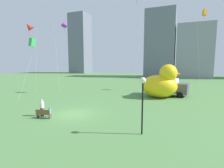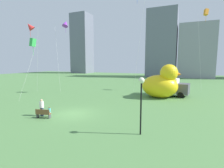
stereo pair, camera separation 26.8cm
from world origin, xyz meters
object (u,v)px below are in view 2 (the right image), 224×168
object	(u,v)px
kite_green	(33,43)
kite_orange	(206,13)
person_adult	(42,107)
kite_purple	(66,24)
person_child	(49,111)
lamppost	(141,91)
box_truck	(169,87)
park_bench	(43,113)
kite_red	(30,26)
giant_inflatable_duck	(161,84)

from	to	relation	value
kite_green	kite_orange	bearing A→B (deg)	39.57
person_adult	kite_purple	bearing A→B (deg)	118.85
person_child	lamppost	world-z (taller)	lamppost
lamppost	box_truck	xyz separation A→B (m)	(0.52, 17.14, -1.86)
lamppost	kite_green	size ratio (longest dim) A/B	0.49
kite_purple	kite_green	xyz separation A→B (m)	(1.69, -9.47, -4.60)
park_bench	lamppost	distance (m)	10.11
person_child	box_truck	distance (m)	19.30
person_adult	kite_orange	size ratio (longest dim) A/B	0.11
kite_green	kite_red	bearing A→B (deg)	140.06
lamppost	person_adult	bearing A→B (deg)	176.91
giant_inflatable_duck	kite_red	bearing A→B (deg)	-167.77
person_child	kite_orange	bearing A→B (deg)	56.98
box_truck	kite_purple	bearing A→B (deg)	-173.93
giant_inflatable_duck	kite_purple	world-z (taller)	kite_purple
person_child	kite_orange	size ratio (longest dim) A/B	0.06
lamppost	box_truck	size ratio (longest dim) A/B	0.70
kite_red	box_truck	bearing A→B (deg)	17.33
kite_green	person_child	bearing A→B (deg)	-34.59
person_child	kite_green	distance (m)	11.63
box_truck	lamppost	bearing A→B (deg)	-91.72
kite_red	person_adult	bearing A→B (deg)	-39.32
park_bench	kite_purple	bearing A→B (deg)	120.01
box_truck	kite_red	size ratio (longest dim) A/B	0.50
giant_inflatable_duck	kite_green	xyz separation A→B (m)	(-16.32, -9.14, 5.96)
person_child	giant_inflatable_duck	size ratio (longest dim) A/B	0.16
giant_inflatable_duck	box_truck	xyz separation A→B (m)	(0.93, 2.35, -0.76)
person_adult	kite_green	size ratio (longest dim) A/B	0.20
lamppost	kite_orange	distance (m)	27.43
person_adult	park_bench	bearing A→B (deg)	-37.84
giant_inflatable_duck	lamppost	xyz separation A→B (m)	(0.41, -14.79, 1.10)
park_bench	giant_inflatable_duck	distance (m)	17.54
person_adult	kite_orange	xyz separation A→B (m)	(16.30, 23.80, 13.50)
giant_inflatable_duck	kite_red	size ratio (longest dim) A/B	0.50
giant_inflatable_duck	kite_green	bearing A→B (deg)	-150.77
person_adult	person_child	xyz separation A→B (m)	(0.90, 0.10, -0.42)
person_child	kite_orange	distance (m)	31.50
person_child	box_truck	xyz separation A→B (m)	(10.02, 16.48, 0.90)
giant_inflatable_duck	box_truck	distance (m)	2.64
person_child	kite_red	world-z (taller)	kite_red
person_child	kite_purple	size ratio (longest dim) A/B	0.07
park_bench	person_child	distance (m)	0.68
kite_purple	kite_green	bearing A→B (deg)	-79.88
giant_inflatable_duck	kite_purple	size ratio (longest dim) A/B	0.46
person_child	kite_green	xyz separation A→B (m)	(-7.24, 4.99, 7.62)
park_bench	kite_green	xyz separation A→B (m)	(-7.03, 5.64, 7.70)
person_adult	person_child	distance (m)	1.00
kite_green	box_truck	bearing A→B (deg)	33.65
kite_purple	kite_red	xyz separation A→B (m)	(-3.62, -5.02, -1.16)
person_child	giant_inflatable_duck	xyz separation A→B (m)	(9.09, 14.13, 1.67)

